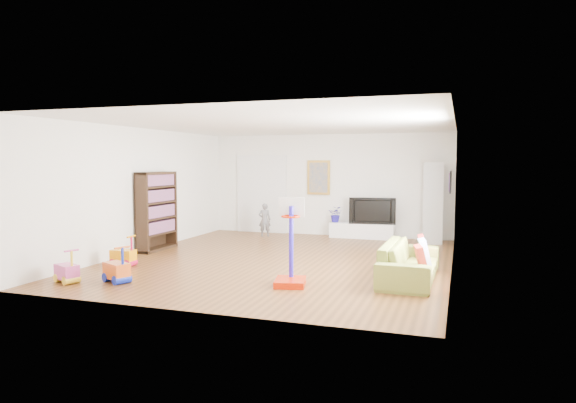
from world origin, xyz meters
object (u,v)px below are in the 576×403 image
(bookshelf, at_px, (157,211))
(sofa, at_px, (409,261))
(basketball_hoop, at_px, (290,242))
(media_console, at_px, (362,231))

(bookshelf, height_order, sofa, bookshelf)
(sofa, height_order, basketball_hoop, basketball_hoop)
(media_console, height_order, bookshelf, bookshelf)
(media_console, distance_m, bookshelf, 5.21)
(media_console, bearing_deg, sofa, -69.13)
(bookshelf, relative_size, sofa, 0.82)
(sofa, relative_size, basketball_hoop, 1.51)
(sofa, distance_m, basketball_hoop, 2.07)
(media_console, distance_m, sofa, 4.72)
(basketball_hoop, bearing_deg, media_console, 75.77)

